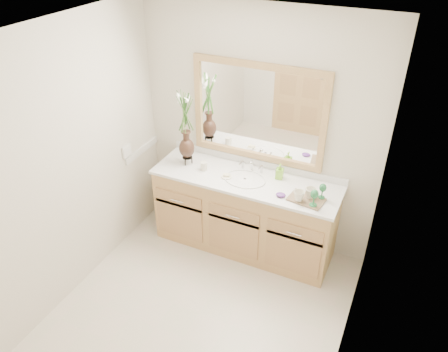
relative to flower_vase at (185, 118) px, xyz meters
The scene contains 22 objects.
floor 1.80m from the flower_vase, 57.89° to the right, with size 2.60×2.60×0.00m, color beige.
ceiling 1.61m from the flower_vase, 57.89° to the right, with size 2.40×2.60×0.02m, color white.
wall_back 0.71m from the flower_vase, 22.88° to the left, with size 2.40×0.02×2.40m, color beige.
wall_front 2.42m from the flower_vase, 74.51° to the right, with size 2.40×0.02×2.40m, color beige.
wall_left 1.18m from the flower_vase, 118.37° to the right, with size 0.02×2.60×2.40m, color beige.
wall_right 2.12m from the flower_vase, 29.12° to the right, with size 0.02×2.60×2.40m, color beige.
vanity 1.14m from the flower_vase, ahead, with size 1.80×0.55×0.80m.
counter 0.83m from the flower_vase, ahead, with size 1.84×0.57×0.03m, color white.
sink 0.85m from the flower_vase, ahead, with size 0.38×0.34×0.23m.
mirror 0.70m from the flower_vase, 21.21° to the left, with size 1.32×0.04×0.97m.
switch_plate 0.70m from the flower_vase, 154.09° to the right, with size 0.02×0.12×0.12m, color white.
door 2.36m from the flower_vase, 81.52° to the right, with size 0.80×0.03×2.00m, color tan.
flower_vase is the anchor object (origin of this frame).
tumbler 0.51m from the flower_vase, 11.10° to the right, with size 0.07×0.07×0.09m, color silver.
soap_dish 0.69m from the flower_vase, ahead, with size 0.10×0.10×0.03m.
soap_bottle 1.04m from the flower_vase, ahead, with size 0.06×0.06×0.14m, color #80CB2F.
purple_dish 1.17m from the flower_vase, ahead, with size 0.09×0.07×0.03m, color #57297C.
tray 1.37m from the flower_vase, ahead, with size 0.31×0.21×0.02m, color brown.
mug_left 1.31m from the flower_vase, ahead, with size 0.10×0.09×0.10m, color silver.
mug_right 1.37m from the flower_vase, ahead, with size 0.10×0.09×0.10m, color silver.
goblet_front 1.42m from the flower_vase, ahead, with size 0.07×0.07×0.16m.
goblet_back 1.45m from the flower_vase, ahead, with size 0.06×0.06×0.14m.
Camera 1 is at (1.31, -2.29, 3.07)m, focal length 35.00 mm.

